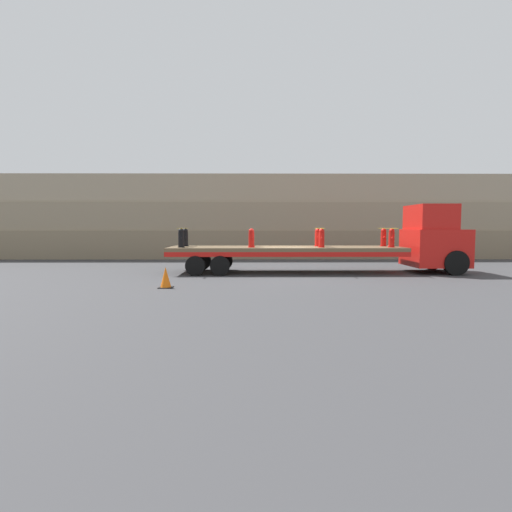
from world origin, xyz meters
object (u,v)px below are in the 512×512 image
at_px(fire_hydrant_red_near_3, 392,238).
at_px(fire_hydrant_red_far_3, 383,238).
at_px(fire_hydrant_red_far_2, 318,238).
at_px(traffic_cone, 166,278).
at_px(fire_hydrant_red_far_1, 252,238).
at_px(fire_hydrant_red_near_1, 251,238).
at_px(fire_hydrant_red_near_2, 322,238).
at_px(flatbed_trailer, 274,251).
at_px(truck_cab, 435,240).
at_px(fire_hydrant_black_far_0, 185,238).
at_px(fire_hydrant_black_near_0, 181,238).

relative_size(fire_hydrant_red_near_3, fire_hydrant_red_far_3, 1.00).
relative_size(fire_hydrant_red_far_2, traffic_cone, 1.16).
height_order(fire_hydrant_red_far_1, fire_hydrant_red_far_2, same).
bearing_deg(fire_hydrant_red_far_1, fire_hydrant_red_far_2, 0.00).
bearing_deg(fire_hydrant_red_near_1, traffic_cone, -125.64).
height_order(fire_hydrant_red_near_2, fire_hydrant_red_near_3, same).
relative_size(flatbed_trailer, fire_hydrant_red_near_3, 12.56).
bearing_deg(fire_hydrant_red_near_2, flatbed_trailer, 165.40).
relative_size(fire_hydrant_red_near_2, traffic_cone, 1.16).
distance_m(fire_hydrant_red_far_1, fire_hydrant_red_far_3, 6.07).
height_order(fire_hydrant_red_far_3, traffic_cone, fire_hydrant_red_far_3).
bearing_deg(traffic_cone, fire_hydrant_red_near_1, 54.36).
distance_m(fire_hydrant_red_near_2, fire_hydrant_red_near_3, 3.03).
xyz_separation_m(fire_hydrant_red_far_3, traffic_cone, (-8.92, -5.04, -1.20)).
xyz_separation_m(truck_cab, flatbed_trailer, (-7.23, 0.00, -0.51)).
relative_size(truck_cab, fire_hydrant_red_far_3, 3.67).
height_order(flatbed_trailer, traffic_cone, flatbed_trailer).
xyz_separation_m(fire_hydrant_black_far_0, traffic_cone, (0.18, -5.04, -1.20)).
xyz_separation_m(flatbed_trailer, fire_hydrant_red_near_2, (2.05, -0.53, 0.59)).
bearing_deg(truck_cab, fire_hydrant_red_near_2, -174.13).
distance_m(fire_hydrant_red_near_1, traffic_cone, 5.04).
height_order(fire_hydrant_black_far_0, traffic_cone, fire_hydrant_black_far_0).
relative_size(flatbed_trailer, fire_hydrant_black_far_0, 12.56).
height_order(flatbed_trailer, fire_hydrant_black_far_0, fire_hydrant_black_far_0).
xyz_separation_m(fire_hydrant_red_far_1, fire_hydrant_red_near_2, (3.03, -1.07, 0.00)).
height_order(flatbed_trailer, fire_hydrant_red_far_1, fire_hydrant_red_far_1).
height_order(fire_hydrant_black_near_0, fire_hydrant_red_far_3, same).
xyz_separation_m(fire_hydrant_red_near_2, fire_hydrant_red_far_2, (0.00, 1.07, 0.00)).
distance_m(fire_hydrant_red_far_2, traffic_cone, 7.84).
height_order(fire_hydrant_black_far_0, fire_hydrant_red_far_2, same).
distance_m(fire_hydrant_red_near_1, fire_hydrant_red_far_1, 1.07).
relative_size(truck_cab, fire_hydrant_red_near_1, 3.67).
relative_size(truck_cab, fire_hydrant_red_far_2, 3.67).
height_order(fire_hydrant_black_near_0, fire_hydrant_red_far_2, same).
distance_m(fire_hydrant_red_near_3, traffic_cone, 9.84).
relative_size(fire_hydrant_red_far_1, fire_hydrant_red_far_3, 1.00).
bearing_deg(traffic_cone, fire_hydrant_red_near_2, 34.04).
bearing_deg(fire_hydrant_black_far_0, truck_cab, -2.71).
bearing_deg(flatbed_trailer, fire_hydrant_red_near_2, -14.60).
xyz_separation_m(truck_cab, fire_hydrant_black_far_0, (-11.25, 0.53, 0.08)).
distance_m(fire_hydrant_red_near_1, fire_hydrant_red_near_3, 6.07).
bearing_deg(traffic_cone, fire_hydrant_black_far_0, 92.09).
relative_size(fire_hydrant_black_far_0, traffic_cone, 1.16).
relative_size(fire_hydrant_black_near_0, fire_hydrant_red_near_3, 1.00).
distance_m(truck_cab, fire_hydrant_black_far_0, 11.27).
bearing_deg(fire_hydrant_red_near_2, fire_hydrant_red_near_3, 0.00).
height_order(truck_cab, fire_hydrant_red_near_2, truck_cab).
xyz_separation_m(fire_hydrant_red_near_3, fire_hydrant_red_far_3, (0.00, 1.07, 0.00)).
height_order(fire_hydrant_black_near_0, fire_hydrant_red_near_2, same).
xyz_separation_m(fire_hydrant_black_near_0, fire_hydrant_red_far_2, (6.07, 1.07, 0.00)).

